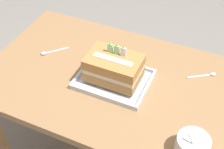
{
  "coord_description": "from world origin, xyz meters",
  "views": [
    {
      "loc": [
        0.42,
        -0.92,
        1.71
      ],
      "look_at": [
        0.01,
        -0.01,
        0.75
      ],
      "focal_mm": 50.81,
      "sensor_mm": 36.0,
      "label": 1
    }
  ],
  "objects_px": {
    "foil_tray": "(114,80)",
    "serving_spoon_by_bowls": "(208,75)",
    "birthday_cake": "(114,68)",
    "bowl_stack": "(192,146)",
    "serving_spoon_near_tray": "(48,52)"
  },
  "relations": [
    {
      "from": "foil_tray",
      "to": "serving_spoon_near_tray",
      "type": "distance_m",
      "value": 0.37
    },
    {
      "from": "birthday_cake",
      "to": "serving_spoon_near_tray",
      "type": "xyz_separation_m",
      "value": [
        -0.37,
        0.04,
        -0.08
      ]
    },
    {
      "from": "foil_tray",
      "to": "serving_spoon_by_bowls",
      "type": "relative_size",
      "value": 2.59
    },
    {
      "from": "foil_tray",
      "to": "birthday_cake",
      "type": "height_order",
      "value": "birthday_cake"
    },
    {
      "from": "serving_spoon_by_bowls",
      "to": "foil_tray",
      "type": "bearing_deg",
      "value": -150.97
    },
    {
      "from": "foil_tray",
      "to": "serving_spoon_by_bowls",
      "type": "xyz_separation_m",
      "value": [
        0.37,
        0.21,
        -0.0
      ]
    },
    {
      "from": "serving_spoon_by_bowls",
      "to": "serving_spoon_near_tray",
      "type": "bearing_deg",
      "value": -167.72
    },
    {
      "from": "birthday_cake",
      "to": "serving_spoon_near_tray",
      "type": "bearing_deg",
      "value": 173.09
    },
    {
      "from": "serving_spoon_near_tray",
      "to": "birthday_cake",
      "type": "bearing_deg",
      "value": -6.91
    },
    {
      "from": "birthday_cake",
      "to": "bowl_stack",
      "type": "bearing_deg",
      "value": -28.6
    },
    {
      "from": "birthday_cake",
      "to": "serving_spoon_by_bowls",
      "type": "xyz_separation_m",
      "value": [
        0.37,
        0.21,
        -0.08
      ]
    },
    {
      "from": "foil_tray",
      "to": "bowl_stack",
      "type": "bearing_deg",
      "value": -28.58
    },
    {
      "from": "foil_tray",
      "to": "birthday_cake",
      "type": "bearing_deg",
      "value": 90.0
    },
    {
      "from": "serving_spoon_near_tray",
      "to": "serving_spoon_by_bowls",
      "type": "xyz_separation_m",
      "value": [
        0.74,
        0.16,
        -0.0
      ]
    },
    {
      "from": "bowl_stack",
      "to": "foil_tray",
      "type": "bearing_deg",
      "value": 151.42
    }
  ]
}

